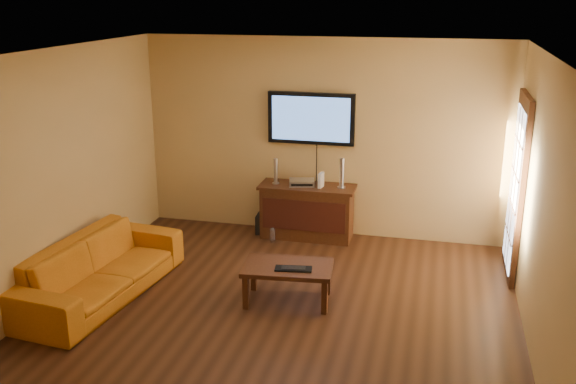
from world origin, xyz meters
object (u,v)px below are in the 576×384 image
(media_console, at_px, (307,211))
(speaker_left, at_px, (276,172))
(keyboard, at_px, (293,269))
(speaker_right, at_px, (342,174))
(subwoofer, at_px, (266,224))
(coffee_table, at_px, (288,271))
(game_console, at_px, (321,180))
(av_receiver, at_px, (302,182))
(sofa, at_px, (99,259))
(bottle, at_px, (273,235))
(television, at_px, (311,119))

(media_console, height_order, speaker_left, speaker_left)
(keyboard, bearing_deg, speaker_right, 84.87)
(subwoofer, bearing_deg, coffee_table, -72.60)
(keyboard, bearing_deg, game_console, 92.57)
(media_console, bearing_deg, av_receiver, 175.82)
(media_console, relative_size, speaker_left, 3.68)
(speaker_right, bearing_deg, sofa, -135.31)
(sofa, height_order, subwoofer, sofa)
(sofa, bearing_deg, speaker_right, -38.88)
(sofa, height_order, speaker_left, speaker_left)
(subwoofer, bearing_deg, av_receiver, -7.20)
(speaker_right, height_order, av_receiver, speaker_right)
(speaker_left, distance_m, subwoofer, 0.79)
(speaker_left, relative_size, bottle, 1.67)
(television, distance_m, speaker_right, 0.86)
(game_console, relative_size, keyboard, 0.48)
(media_console, distance_m, game_console, 0.51)
(speaker_left, height_order, keyboard, speaker_left)
(media_console, height_order, coffee_table, media_console)
(sofa, bearing_deg, keyboard, -76.60)
(keyboard, bearing_deg, speaker_left, 109.66)
(sofa, distance_m, speaker_left, 2.74)
(av_receiver, bearing_deg, speaker_left, 168.21)
(speaker_right, bearing_deg, subwoofer, 179.09)
(coffee_table, distance_m, speaker_left, 2.11)
(media_console, relative_size, sofa, 0.59)
(media_console, xyz_separation_m, av_receiver, (-0.08, 0.01, 0.41))
(coffee_table, height_order, speaker_right, speaker_right)
(coffee_table, relative_size, game_console, 5.09)
(keyboard, bearing_deg, media_console, 97.93)
(media_console, height_order, bottle, media_console)
(game_console, bearing_deg, sofa, -122.75)
(speaker_left, bearing_deg, media_console, 0.36)
(television, xyz_separation_m, speaker_right, (0.47, -0.20, -0.70))
(speaker_right, height_order, bottle, speaker_right)
(coffee_table, bearing_deg, sofa, -170.40)
(speaker_left, relative_size, subwoofer, 1.36)
(media_console, bearing_deg, speaker_left, -179.64)
(coffee_table, xyz_separation_m, subwoofer, (-0.80, 1.97, -0.24))
(av_receiver, bearing_deg, television, 55.84)
(coffee_table, bearing_deg, speaker_right, 82.26)
(media_console, relative_size, coffee_table, 1.28)
(media_console, distance_m, av_receiver, 0.41)
(television, height_order, keyboard, television)
(bottle, bearing_deg, av_receiver, 43.15)
(sofa, xyz_separation_m, bottle, (1.45, 1.99, -0.33))
(coffee_table, bearing_deg, av_receiver, 98.12)
(media_console, relative_size, bottle, 6.15)
(speaker_left, distance_m, keyboard, 2.20)
(sofa, height_order, game_console, game_console)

